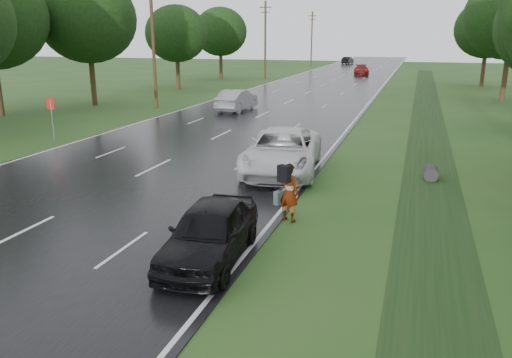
{
  "coord_description": "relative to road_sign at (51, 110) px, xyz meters",
  "views": [
    {
      "loc": [
        10.74,
        -10.7,
        5.57
      ],
      "look_at": [
        6.16,
        3.46,
        1.3
      ],
      "focal_mm": 35.0,
      "sensor_mm": 36.0,
      "label": 1
    }
  ],
  "objects": [
    {
      "name": "white_pickup",
      "position": [
        14.0,
        -2.89,
        -0.71
      ],
      "size": [
        3.73,
        6.71,
        1.77
      ],
      "primitive_type": "imported",
      "rotation": [
        0.0,
        0.0,
        0.13
      ],
      "color": "silver",
      "rests_on": "road"
    },
    {
      "name": "utility_pole_distant",
      "position": [
        -0.7,
        73.0,
        3.55
      ],
      "size": [
        1.6,
        0.26,
        10.0
      ],
      "color": "#3A2B17",
      "rests_on": "ground"
    },
    {
      "name": "far_car_red",
      "position": [
        10.92,
        53.75,
        -0.86
      ],
      "size": [
        2.85,
        5.35,
        1.47
      ],
      "primitive_type": "imported",
      "rotation": [
        0.0,
        0.0,
        0.16
      ],
      "color": "maroon",
      "rests_on": "road"
    },
    {
      "name": "tree_west_f",
      "position": [
        -6.3,
        41.0,
        4.49
      ],
      "size": [
        7.0,
        7.0,
        9.29
      ],
      "color": "#3A2B17",
      "rests_on": "ground"
    },
    {
      "name": "pedestrian",
      "position": [
        15.67,
        -8.45,
        -0.68
      ],
      "size": [
        0.91,
        0.94,
        1.86
      ],
      "rotation": [
        0.0,
        0.0,
        2.77
      ],
      "color": "#A5998C",
      "rests_on": "ground"
    },
    {
      "name": "tree_west_d",
      "position": [
        -5.7,
        27.0,
        4.18
      ],
      "size": [
        6.6,
        6.6,
        8.8
      ],
      "color": "#3A2B17",
      "rests_on": "ground"
    },
    {
      "name": "road_sign",
      "position": [
        0.0,
        0.0,
        0.0
      ],
      "size": [
        0.5,
        0.06,
        2.3
      ],
      "color": "slate",
      "rests_on": "ground"
    },
    {
      "name": "center_line",
      "position": [
        8.5,
        33.0,
        -1.6
      ],
      "size": [
        0.12,
        180.0,
        0.01
      ],
      "primitive_type": "cube",
      "color": "silver",
      "rests_on": "road"
    },
    {
      "name": "far_car_dark",
      "position": [
        4.74,
        83.86,
        -0.88
      ],
      "size": [
        2.06,
        4.54,
        1.44
      ],
      "primitive_type": "imported",
      "rotation": [
        0.0,
        0.0,
        3.02
      ],
      "color": "black",
      "rests_on": "road"
    },
    {
      "name": "edge_stripe_east",
      "position": [
        15.25,
        33.0,
        -1.6
      ],
      "size": [
        0.12,
        180.0,
        0.01
      ],
      "primitive_type": "cube",
      "color": "silver",
      "rests_on": "road"
    },
    {
      "name": "edge_stripe_west",
      "position": [
        1.75,
        33.0,
        -1.6
      ],
      "size": [
        0.12,
        180.0,
        0.01
      ],
      "primitive_type": "cube",
      "color": "silver",
      "rests_on": "road"
    },
    {
      "name": "utility_pole_far",
      "position": [
        -0.7,
        43.0,
        3.55
      ],
      "size": [
        1.6,
        0.26,
        10.0
      ],
      "color": "#3A2B17",
      "rests_on": "ground"
    },
    {
      "name": "road",
      "position": [
        8.5,
        33.0,
        -1.62
      ],
      "size": [
        14.0,
        180.0,
        0.04
      ],
      "primitive_type": "cube",
      "color": "black",
      "rests_on": "ground"
    },
    {
      "name": "utility_pole_mid",
      "position": [
        -0.7,
        13.0,
        3.55
      ],
      "size": [
        1.6,
        0.26,
        10.0
      ],
      "color": "#3A2B17",
      "rests_on": "ground"
    },
    {
      "name": "tree_west_c",
      "position": [
        -6.5,
        13.0,
        5.27
      ],
      "size": [
        7.8,
        7.8,
        10.43
      ],
      "color": "#3A2B17",
      "rests_on": "ground"
    },
    {
      "name": "dark_sedan",
      "position": [
        14.5,
        -11.85,
        -0.85
      ],
      "size": [
        2.14,
        4.55,
        1.51
      ],
      "primitive_type": "imported",
      "rotation": [
        0.0,
        0.0,
        0.08
      ],
      "color": "black",
      "rests_on": "road"
    },
    {
      "name": "drainage_ditch",
      "position": [
        20.0,
        6.71,
        -1.61
      ],
      "size": [
        2.2,
        120.0,
        0.56
      ],
      "color": "black",
      "rests_on": "ground"
    },
    {
      "name": "tree_east_f",
      "position": [
        26.0,
        40.0,
        4.73
      ],
      "size": [
        7.2,
        7.2,
        9.62
      ],
      "color": "#3A2B17",
      "rests_on": "ground"
    },
    {
      "name": "silver_sedan",
      "position": [
        6.0,
        13.46,
        -0.79
      ],
      "size": [
        1.92,
        4.98,
        1.62
      ],
      "primitive_type": "imported",
      "rotation": [
        0.0,
        0.0,
        3.1
      ],
      "color": "gray",
      "rests_on": "road"
    },
    {
      "name": "ground",
      "position": [
        8.5,
        -12.0,
        -1.64
      ],
      "size": [
        220.0,
        220.0,
        0.0
      ],
      "primitive_type": "plane",
      "color": "#244B1A",
      "rests_on": "ground"
    }
  ]
}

